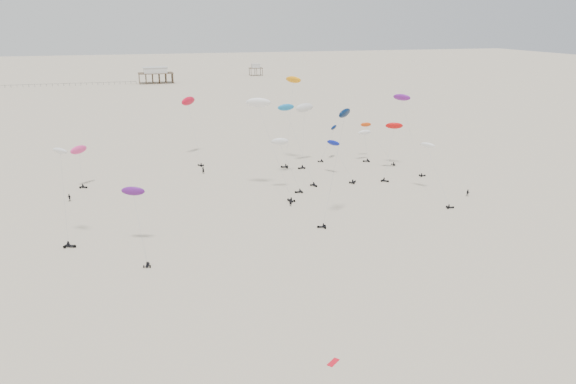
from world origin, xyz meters
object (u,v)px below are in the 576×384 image
object	(u,v)px
rig_0	(392,138)
rig_9	(285,155)
spectator_0	(291,206)
rig_4	(292,125)
pavilion_small	(256,70)
pavilion_main	(156,76)

from	to	relation	value
rig_0	rig_9	size ratio (longest dim) A/B	1.24
rig_0	rig_9	world-z (taller)	rig_0
rig_9	spectator_0	xyz separation A→B (m)	(-1.91, -10.92, -8.56)
rig_4	spectator_0	bearing A→B (deg)	51.39
rig_9	pavilion_small	bearing A→B (deg)	-14.84
rig_0	rig_9	distance (m)	31.87
rig_4	rig_9	xyz separation A→B (m)	(-4.54, -9.85, -5.11)
rig_0	rig_4	xyz separation A→B (m)	(-26.27, 1.71, 4.37)
pavilion_main	rig_4	bearing A→B (deg)	-84.93
pavilion_main	rig_4	distance (m)	230.61
pavilion_small	rig_4	world-z (taller)	rig_4
rig_4	spectator_0	xyz separation A→B (m)	(-6.45, -20.77, -13.68)
rig_0	spectator_0	distance (m)	39.00
rig_4	pavilion_small	bearing A→B (deg)	-122.18
pavilion_small	rig_0	world-z (taller)	rig_0
spectator_0	rig_9	bearing A→B (deg)	-59.35
pavilion_small	rig_0	distance (m)	262.33
rig_9	spectator_0	distance (m)	14.01
rig_9	spectator_0	size ratio (longest dim) A/B	6.49
pavilion_small	spectator_0	size ratio (longest dim) A/B	4.61
rig_0	rig_4	size ratio (longest dim) A/B	0.79
rig_0	rig_9	bearing A→B (deg)	-24.55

